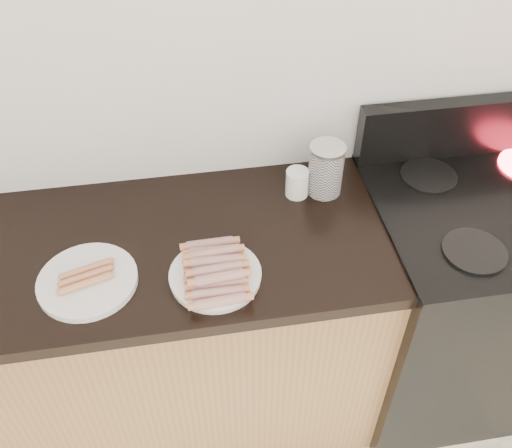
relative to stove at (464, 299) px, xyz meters
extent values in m
cube|color=silver|center=(-0.78, 0.32, 0.84)|extent=(4.00, 0.04, 2.60)
cube|color=olive|center=(-1.48, 0.01, -0.03)|extent=(2.20, 0.59, 0.86)
cube|color=black|center=(-1.48, 0.01, 0.42)|extent=(2.20, 0.62, 0.04)
cube|color=black|center=(0.00, 0.00, -0.01)|extent=(0.76, 0.65, 0.90)
cube|color=black|center=(0.00, 0.00, 0.45)|extent=(0.76, 0.65, 0.01)
cube|color=black|center=(0.00, 0.28, 0.55)|extent=(0.76, 0.06, 0.20)
cylinder|color=black|center=(-0.17, -0.17, 0.46)|extent=(0.18, 0.18, 0.01)
cylinder|color=black|center=(-0.17, 0.17, 0.46)|extent=(0.18, 0.18, 0.01)
cylinder|color=white|center=(-0.90, -0.14, 0.45)|extent=(0.27, 0.27, 0.02)
cylinder|color=white|center=(-1.24, -0.10, 0.45)|extent=(0.34, 0.34, 0.02)
cylinder|color=maroon|center=(-0.90, -0.24, 0.47)|extent=(0.13, 0.03, 0.03)
cylinder|color=maroon|center=(-0.90, -0.21, 0.47)|extent=(0.13, 0.03, 0.03)
cylinder|color=maroon|center=(-0.90, -0.18, 0.47)|extent=(0.13, 0.03, 0.03)
cylinder|color=maroon|center=(-0.90, -0.15, 0.47)|extent=(0.13, 0.03, 0.03)
cylinder|color=maroon|center=(-0.90, -0.12, 0.47)|extent=(0.13, 0.03, 0.03)
cylinder|color=maroon|center=(-0.90, -0.09, 0.47)|extent=(0.13, 0.03, 0.03)
cylinder|color=maroon|center=(-0.90, -0.06, 0.47)|extent=(0.13, 0.03, 0.03)
cylinder|color=maroon|center=(-0.90, -0.03, 0.47)|extent=(0.13, 0.03, 0.03)
cylinder|color=maroon|center=(-0.90, -0.18, 0.50)|extent=(0.13, 0.03, 0.03)
cylinder|color=maroon|center=(-0.90, -0.15, 0.50)|extent=(0.13, 0.03, 0.03)
cylinder|color=maroon|center=(-0.90, -0.12, 0.50)|extent=(0.13, 0.03, 0.03)
cylinder|color=maroon|center=(-0.90, -0.09, 0.50)|extent=(0.13, 0.03, 0.03)
cylinder|color=#C7653D|center=(-1.24, -0.12, 0.47)|extent=(0.13, 0.06, 0.02)
cylinder|color=#C7653D|center=(-1.24, -0.10, 0.47)|extent=(0.13, 0.06, 0.02)
cylinder|color=#C7653D|center=(-1.24, -0.07, 0.47)|extent=(0.13, 0.06, 0.02)
cylinder|color=silver|center=(-0.52, 0.17, 0.52)|extent=(0.11, 0.11, 0.16)
cylinder|color=silver|center=(-0.52, 0.17, 0.61)|extent=(0.11, 0.11, 0.01)
cylinder|color=white|center=(-0.61, 0.17, 0.49)|extent=(0.08, 0.08, 0.09)
camera|label=1|loc=(-0.95, -1.15, 1.62)|focal=40.00mm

